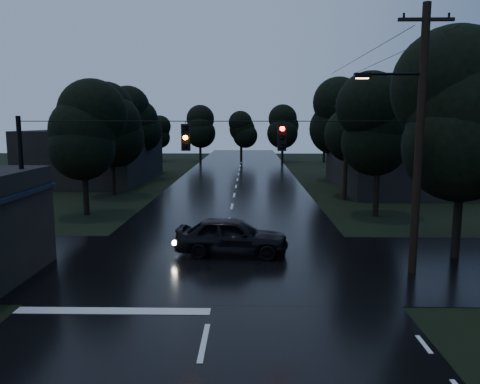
{
  "coord_description": "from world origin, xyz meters",
  "views": [
    {
      "loc": [
        1.18,
        -6.57,
        5.77
      ],
      "look_at": [
        0.77,
        14.35,
        2.63
      ],
      "focal_mm": 35.0,
      "sensor_mm": 36.0,
      "label": 1
    }
  ],
  "objects": [
    {
      "name": "main_road",
      "position": [
        0.0,
        30.0,
        0.0
      ],
      "size": [
        12.0,
        120.0,
        0.02
      ],
      "primitive_type": "cube",
      "color": "black",
      "rests_on": "ground"
    },
    {
      "name": "cross_street",
      "position": [
        0.0,
        12.0,
        0.0
      ],
      "size": [
        60.0,
        9.0,
        0.02
      ],
      "primitive_type": "cube",
      "color": "black",
      "rests_on": "ground"
    },
    {
      "name": "building_far_right",
      "position": [
        14.0,
        34.0,
        2.2
      ],
      "size": [
        10.0,
        14.0,
        4.4
      ],
      "primitive_type": "cube",
      "color": "black",
      "rests_on": "ground"
    },
    {
      "name": "building_far_left",
      "position": [
        -14.0,
        40.0,
        2.5
      ],
      "size": [
        10.0,
        16.0,
        5.0
      ],
      "primitive_type": "cube",
      "color": "black",
      "rests_on": "ground"
    },
    {
      "name": "utility_pole_main",
      "position": [
        7.41,
        11.0,
        5.26
      ],
      "size": [
        3.5,
        0.3,
        10.0
      ],
      "color": "black",
      "rests_on": "ground"
    },
    {
      "name": "utility_pole_far",
      "position": [
        8.3,
        28.0,
        3.88
      ],
      "size": [
        2.0,
        0.3,
        7.5
      ],
      "color": "black",
      "rests_on": "ground"
    },
    {
      "name": "anchor_pole_left",
      "position": [
        -7.5,
        11.0,
        3.0
      ],
      "size": [
        0.18,
        0.18,
        6.0
      ],
      "primitive_type": "cylinder",
      "color": "black",
      "rests_on": "ground"
    },
    {
      "name": "span_signals",
      "position": [
        0.56,
        10.99,
        5.24
      ],
      "size": [
        15.0,
        0.37,
        1.12
      ],
      "color": "black",
      "rests_on": "ground"
    },
    {
      "name": "tree_corner_near",
      "position": [
        10.0,
        13.0,
        5.99
      ],
      "size": [
        4.48,
        4.48,
        9.44
      ],
      "color": "black",
      "rests_on": "ground"
    },
    {
      "name": "tree_left_a",
      "position": [
        -9.0,
        22.0,
        5.24
      ],
      "size": [
        3.92,
        3.92,
        8.26
      ],
      "color": "black",
      "rests_on": "ground"
    },
    {
      "name": "tree_left_b",
      "position": [
        -9.6,
        30.0,
        5.62
      ],
      "size": [
        4.2,
        4.2,
        8.85
      ],
      "color": "black",
      "rests_on": "ground"
    },
    {
      "name": "tree_left_c",
      "position": [
        -10.2,
        40.0,
        5.99
      ],
      "size": [
        4.48,
        4.48,
        9.44
      ],
      "color": "black",
      "rests_on": "ground"
    },
    {
      "name": "tree_right_a",
      "position": [
        9.0,
        22.0,
        5.62
      ],
      "size": [
        4.2,
        4.2,
        8.85
      ],
      "color": "black",
      "rests_on": "ground"
    },
    {
      "name": "tree_right_b",
      "position": [
        9.6,
        30.0,
        5.99
      ],
      "size": [
        4.48,
        4.48,
        9.44
      ],
      "color": "black",
      "rests_on": "ground"
    },
    {
      "name": "tree_right_c",
      "position": [
        10.2,
        40.0,
        6.37
      ],
      "size": [
        4.76,
        4.76,
        10.03
      ],
      "color": "black",
      "rests_on": "ground"
    },
    {
      "name": "car",
      "position": [
        0.43,
        13.35,
        0.83
      ],
      "size": [
        5.03,
        2.33,
        1.67
      ],
      "primitive_type": "imported",
      "rotation": [
        0.0,
        0.0,
        1.5
      ],
      "color": "black",
      "rests_on": "ground"
    }
  ]
}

